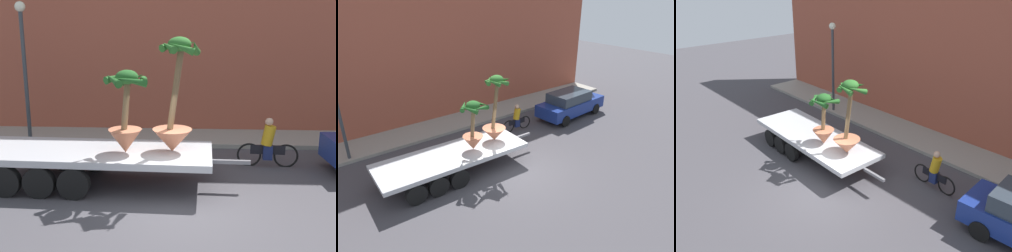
% 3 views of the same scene
% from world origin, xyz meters
% --- Properties ---
extents(ground_plane, '(60.00, 60.00, 0.00)m').
position_xyz_m(ground_plane, '(0.00, 0.00, 0.00)').
color(ground_plane, '#423F44').
extents(sidewalk, '(24.00, 2.20, 0.15)m').
position_xyz_m(sidewalk, '(0.00, 6.10, 0.07)').
color(sidewalk, gray).
rests_on(sidewalk, ground).
extents(building_facade, '(24.00, 1.20, 9.37)m').
position_xyz_m(building_facade, '(0.00, 7.80, 4.68)').
color(building_facade, '#9E4C38').
rests_on(building_facade, ground).
extents(flatbed_trailer, '(7.32, 2.42, 0.98)m').
position_xyz_m(flatbed_trailer, '(-2.62, 1.46, 0.77)').
color(flatbed_trailer, '#B7BABF').
rests_on(flatbed_trailer, ground).
extents(potted_palm_rear, '(1.18, 1.23, 2.14)m').
position_xyz_m(potted_palm_rear, '(-1.42, 1.24, 1.91)').
color(potted_palm_rear, '#B26647').
rests_on(potted_palm_rear, flatbed_trailer).
extents(potted_palm_middle, '(1.23, 1.03, 2.95)m').
position_xyz_m(potted_palm_middle, '(-0.19, 1.41, 2.03)').
color(potted_palm_middle, '#B26647').
rests_on(potted_palm_middle, flatbed_trailer).
extents(cyclist, '(1.84, 0.37, 1.54)m').
position_xyz_m(cyclist, '(2.57, 3.21, 0.67)').
color(cyclist, black).
rests_on(cyclist, ground).
extents(street_lamp, '(0.36, 0.36, 4.83)m').
position_xyz_m(street_lamp, '(-5.59, 5.30, 3.23)').
color(street_lamp, '#383D42').
rests_on(street_lamp, sidewalk).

